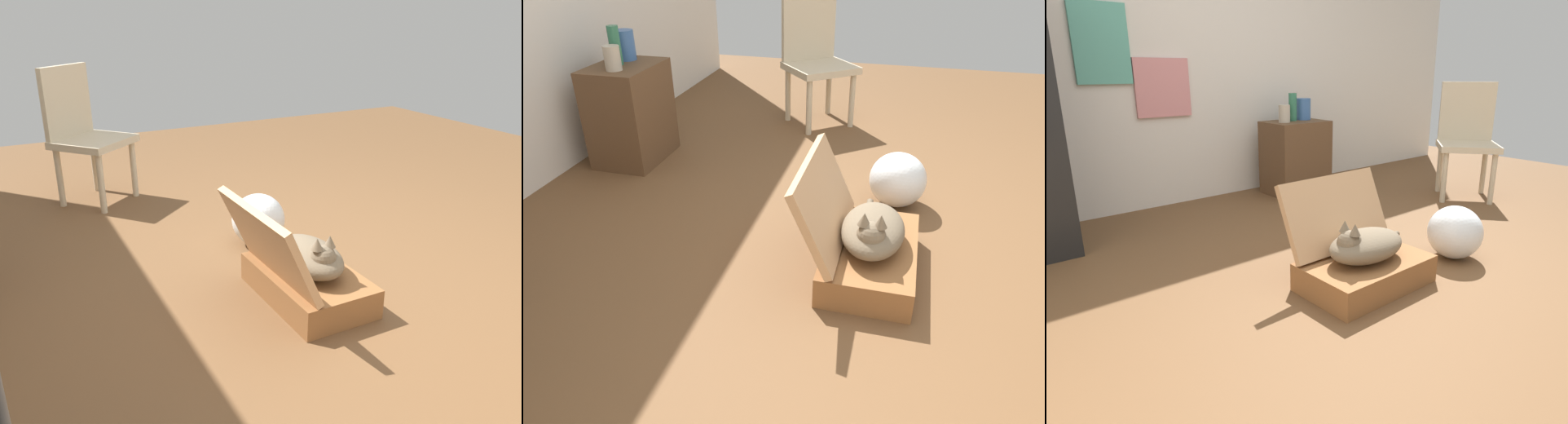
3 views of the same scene
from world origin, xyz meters
TOP-DOWN VIEW (x-y plane):
  - ground_plane at (0.00, 0.00)m, footprint 7.68×7.68m
  - suitcase_base at (-0.18, 0.15)m, footprint 0.65×0.41m
  - suitcase_lid at (-0.18, 0.38)m, footprint 0.65×0.20m
  - cat at (-0.19, 0.15)m, footprint 0.52×0.28m
  - plastic_bag_white at (0.50, 0.07)m, footprint 0.31×0.32m
  - side_table at (0.71, 1.85)m, footprint 0.53×0.39m
  - vase_tall at (0.58, 1.83)m, footprint 0.10×0.10m
  - vase_short at (0.85, 1.90)m, footprint 0.13×0.13m
  - vase_round at (0.71, 1.89)m, footprint 0.07×0.07m
  - chair at (1.77, 0.82)m, footprint 0.65×0.65m

SIDE VIEW (x-z plane):
  - ground_plane at x=0.00m, z-range 0.00..0.00m
  - suitcase_base at x=-0.18m, z-range 0.00..0.15m
  - plastic_bag_white at x=0.50m, z-range 0.00..0.31m
  - cat at x=-0.19m, z-range 0.11..0.34m
  - side_table at x=0.71m, z-range 0.00..0.64m
  - suitcase_lid at x=-0.18m, z-range 0.15..0.53m
  - chair at x=1.77m, z-range 0.04..1.00m
  - vase_tall at x=0.58m, z-range 0.64..0.78m
  - vase_short at x=0.85m, z-range 0.64..0.82m
  - vase_round at x=0.71m, z-range 0.64..0.87m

